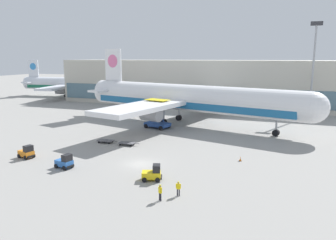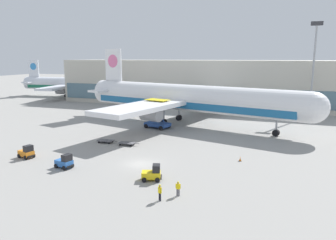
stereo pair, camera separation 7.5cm
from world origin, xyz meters
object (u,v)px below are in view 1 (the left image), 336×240
baggage_tug_foreground (153,173)px  baggage_tug_far (65,162)px  airplane_main (184,99)px  airplane_distant (75,84)px  ground_crew_far (178,187)px  ground_crew_near (160,191)px  light_mast (314,63)px  scissor_lift_loader (157,117)px  baggage_tug_mid (27,152)px  baggage_dolly_second (127,143)px  baggage_dolly_lead (106,141)px  traffic_cone_near (240,159)px

baggage_tug_foreground → baggage_tug_far: bearing=160.5°
airplane_main → baggage_tug_far: bearing=-87.2°
airplane_distant → ground_crew_far: size_ratio=27.94×
baggage_tug_far → ground_crew_near: size_ratio=1.48×
light_mast → scissor_lift_loader: (-31.50, -26.39, -11.32)m
baggage_tug_mid → baggage_tug_foreground: bearing=8.9°
baggage_dolly_second → ground_crew_near: bearing=-57.6°
baggage_tug_mid → baggage_tug_far: same height
airplane_main → baggage_dolly_lead: size_ratio=15.28×
scissor_lift_loader → baggage_dolly_second: size_ratio=1.64×
baggage_tug_foreground → baggage_tug_far: same height
light_mast → baggage_tug_foreground: 59.97m
airplane_main → baggage_tug_far: airplane_main is taller
baggage_dolly_lead → scissor_lift_loader: bearing=71.4°
scissor_lift_loader → baggage_tug_far: 28.46m
ground_crew_near → traffic_cone_near: 17.67m
baggage_dolly_second → baggage_tug_foreground: bearing=-55.6°
traffic_cone_near → baggage_tug_far: bearing=-153.0°
light_mast → ground_crew_far: size_ratio=13.98×
baggage_dolly_lead → baggage_dolly_second: (4.32, -0.19, 0.00)m
light_mast → airplane_main: size_ratio=0.41×
baggage_tug_mid → baggage_tug_far: 8.52m
baggage_dolly_second → traffic_cone_near: (19.58, -2.19, -0.06)m
airplane_distant → traffic_cone_near: size_ratio=70.22×
airplane_main → traffic_cone_near: 28.15m
light_mast → baggage_tug_far: bearing=-121.7°
baggage_dolly_second → traffic_cone_near: 19.70m
ground_crew_near → baggage_tug_mid: bearing=13.7°
scissor_lift_loader → baggage_tug_mid: size_ratio=2.26×
airplane_main → baggage_tug_mid: 35.76m
airplane_distant → baggage_dolly_second: size_ratio=12.58×
airplane_main → baggage_dolly_second: (-3.92, -20.54, -5.45)m
airplane_main → ground_crew_near: 40.70m
airplane_main → baggage_tug_far: 35.01m
scissor_lift_loader → baggage_tug_mid: scissor_lift_loader is taller
airplane_distant → baggage_dolly_second: 76.85m
baggage_dolly_lead → baggage_dolly_second: size_ratio=1.00×
ground_crew_far → traffic_cone_near: ground_crew_far is taller
baggage_dolly_second → ground_crew_far: ground_crew_far is taller
baggage_dolly_lead → baggage_tug_far: bearing=-86.1°
ground_crew_far → airplane_distant: bearing=127.3°
light_mast → baggage_tug_mid: size_ratio=8.68×
airplane_main → ground_crew_far: size_ratio=33.94×
light_mast → baggage_tug_foreground: size_ratio=8.52×
baggage_tug_mid → ground_crew_near: baggage_tug_mid is taller
baggage_tug_far → ground_crew_near: 16.89m
airplane_main → traffic_cone_near: airplane_main is taller
ground_crew_near → airplane_distant: bearing=-19.5°
scissor_lift_loader → baggage_tug_mid: bearing=-98.3°
scissor_lift_loader → baggage_dolly_lead: size_ratio=1.64×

